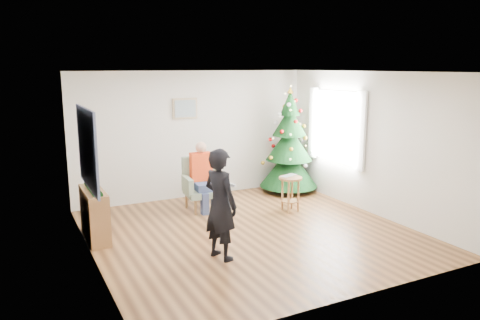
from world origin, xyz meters
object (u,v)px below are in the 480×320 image
stool (290,194)px  console (95,215)px  christmas_tree (289,145)px  standing_man (220,204)px  armchair (203,190)px

stool → console: console is taller
stool → console: (-3.54, 0.15, 0.06)m
christmas_tree → stool: size_ratio=3.44×
christmas_tree → console: 4.47m
standing_man → console: standing_man is taller
christmas_tree → armchair: size_ratio=2.30×
christmas_tree → stool: christmas_tree is taller
console → stool: bearing=-2.6°
christmas_tree → stool: 1.60m
stool → armchair: size_ratio=0.67×
armchair → standing_man: (-0.67, -2.29, 0.43)m
armchair → standing_man: size_ratio=0.62×
stool → standing_man: bearing=-145.8°
stool → standing_man: (-2.08, -1.42, 0.46)m
christmas_tree → console: christmas_tree is taller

